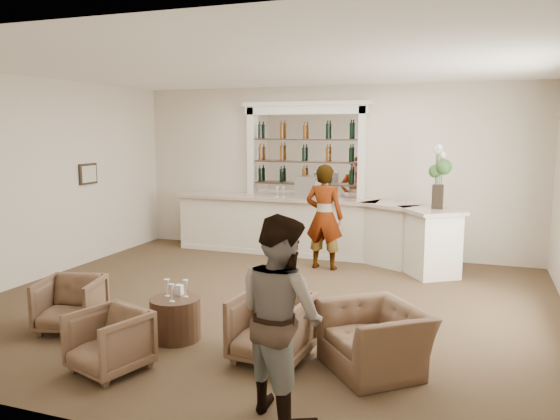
# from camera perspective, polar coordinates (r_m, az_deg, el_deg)

# --- Properties ---
(ground) EXTENTS (8.00, 8.00, 0.00)m
(ground) POSITION_cam_1_polar(r_m,az_deg,el_deg) (7.90, -1.45, -9.74)
(ground) COLOR brown
(ground) RESTS_ON ground
(room_shell) EXTENTS (8.04, 7.02, 3.32)m
(room_shell) POSITION_cam_1_polar(r_m,az_deg,el_deg) (8.12, 1.40, 7.56)
(room_shell) COLOR beige
(room_shell) RESTS_ON ground
(bar_counter) EXTENTS (5.72, 1.80, 1.14)m
(bar_counter) POSITION_cam_1_polar(r_m,az_deg,el_deg) (10.57, 3.62, -1.86)
(bar_counter) COLOR white
(bar_counter) RESTS_ON ground
(back_bar_alcove) EXTENTS (2.64, 0.25, 3.00)m
(back_bar_alcove) POSITION_cam_1_polar(r_m,az_deg,el_deg) (10.90, 2.60, 6.18)
(back_bar_alcove) COLOR white
(back_bar_alcove) RESTS_ON ground
(cocktail_table) EXTENTS (0.59, 0.59, 0.50)m
(cocktail_table) POSITION_cam_1_polar(r_m,az_deg,el_deg) (6.69, -10.87, -11.07)
(cocktail_table) COLOR #43281D
(cocktail_table) RESTS_ON ground
(sommelier) EXTENTS (0.70, 0.48, 1.86)m
(sommelier) POSITION_cam_1_polar(r_m,az_deg,el_deg) (9.64, 4.64, -0.72)
(sommelier) COLOR gray
(sommelier) RESTS_ON ground
(guest) EXTENTS (1.08, 1.04, 1.76)m
(guest) POSITION_cam_1_polar(r_m,az_deg,el_deg) (4.79, 0.11, -10.91)
(guest) COLOR gray
(guest) RESTS_ON ground
(armchair_left) EXTENTS (0.87, 0.89, 0.66)m
(armchair_left) POSITION_cam_1_polar(r_m,az_deg,el_deg) (7.30, -21.04, -9.15)
(armchair_left) COLOR brown
(armchair_left) RESTS_ON ground
(armchair_center) EXTENTS (0.86, 0.88, 0.64)m
(armchair_center) POSITION_cam_1_polar(r_m,az_deg,el_deg) (5.99, -17.41, -12.96)
(armchair_center) COLOR brown
(armchair_center) RESTS_ON ground
(armchair_right) EXTENTS (0.83, 0.85, 0.72)m
(armchair_right) POSITION_cam_1_polar(r_m,az_deg,el_deg) (5.98, -0.87, -12.19)
(armchair_right) COLOR brown
(armchair_right) RESTS_ON ground
(armchair_far) EXTENTS (1.34, 1.35, 0.66)m
(armchair_far) POSITION_cam_1_polar(r_m,az_deg,el_deg) (5.85, 9.90, -13.10)
(armchair_far) COLOR brown
(armchair_far) RESTS_ON ground
(espresso_machine) EXTENTS (0.61, 0.56, 0.43)m
(espresso_machine) POSITION_cam_1_polar(r_m,az_deg,el_deg) (10.43, 3.29, 2.35)
(espresso_machine) COLOR #ABABB0
(espresso_machine) RESTS_ON bar_counter
(flower_vase) EXTENTS (0.28, 0.28, 1.07)m
(flower_vase) POSITION_cam_1_polar(r_m,az_deg,el_deg) (9.50, 16.25, 3.74)
(flower_vase) COLOR black
(flower_vase) RESTS_ON bar_counter
(wine_glass_bar_left) EXTENTS (0.07, 0.07, 0.21)m
(wine_glass_bar_left) POSITION_cam_1_polar(r_m,az_deg,el_deg) (10.69, 0.40, 1.91)
(wine_glass_bar_left) COLOR white
(wine_glass_bar_left) RESTS_ON bar_counter
(wine_glass_bar_right) EXTENTS (0.07, 0.07, 0.21)m
(wine_glass_bar_right) POSITION_cam_1_polar(r_m,az_deg,el_deg) (10.73, -0.29, 1.94)
(wine_glass_bar_right) COLOR white
(wine_glass_bar_right) RESTS_ON bar_counter
(wine_glass_tbl_a) EXTENTS (0.07, 0.07, 0.21)m
(wine_glass_tbl_a) POSITION_cam_1_polar(r_m,az_deg,el_deg) (6.66, -11.72, -7.96)
(wine_glass_tbl_a) COLOR white
(wine_glass_tbl_a) RESTS_ON cocktail_table
(wine_glass_tbl_b) EXTENTS (0.07, 0.07, 0.21)m
(wine_glass_tbl_b) POSITION_cam_1_polar(r_m,az_deg,el_deg) (6.59, -9.84, -8.08)
(wine_glass_tbl_b) COLOR white
(wine_glass_tbl_b) RESTS_ON cocktail_table
(wine_glass_tbl_c) EXTENTS (0.07, 0.07, 0.21)m
(wine_glass_tbl_c) POSITION_cam_1_polar(r_m,az_deg,el_deg) (6.45, -11.24, -8.50)
(wine_glass_tbl_c) COLOR white
(wine_glass_tbl_c) RESTS_ON cocktail_table
(napkin_holder) EXTENTS (0.08, 0.08, 0.12)m
(napkin_holder) POSITION_cam_1_polar(r_m,az_deg,el_deg) (6.71, -10.48, -8.19)
(napkin_holder) COLOR silver
(napkin_holder) RESTS_ON cocktail_table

